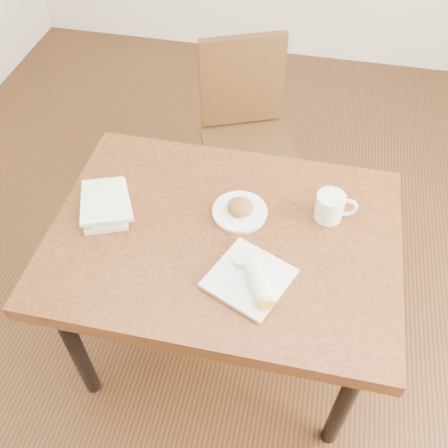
% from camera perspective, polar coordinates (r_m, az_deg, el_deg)
% --- Properties ---
extents(ground, '(4.00, 5.00, 0.01)m').
position_cam_1_polar(ground, '(2.34, 0.00, -13.03)').
color(ground, '#472814').
rests_on(ground, ground).
extents(table, '(1.19, 0.87, 0.75)m').
position_cam_1_polar(table, '(1.77, 0.00, -2.79)').
color(table, brown).
rests_on(table, ground).
extents(chair_far, '(0.55, 0.55, 0.95)m').
position_cam_1_polar(chair_far, '(2.46, 2.49, 11.09)').
color(chair_far, '#452C13').
rests_on(chair_far, ground).
extents(plate_scone, '(0.20, 0.20, 0.06)m').
position_cam_1_polar(plate_scone, '(1.75, 1.83, 1.61)').
color(plate_scone, white).
rests_on(plate_scone, table).
extents(coffee_mug, '(0.15, 0.10, 0.10)m').
position_cam_1_polar(coffee_mug, '(1.76, 12.14, 2.02)').
color(coffee_mug, white).
rests_on(coffee_mug, table).
extents(plate_burrito, '(0.30, 0.30, 0.08)m').
position_cam_1_polar(plate_burrito, '(1.56, 3.26, -6.38)').
color(plate_burrito, white).
rests_on(plate_burrito, table).
extents(book_stack, '(0.23, 0.26, 0.06)m').
position_cam_1_polar(book_stack, '(1.81, -13.32, 2.21)').
color(book_stack, white).
rests_on(book_stack, table).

